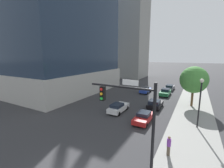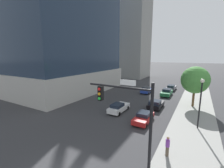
% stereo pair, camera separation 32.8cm
% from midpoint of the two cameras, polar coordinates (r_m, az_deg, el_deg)
% --- Properties ---
extents(sidewalk, '(5.26, 120.00, 0.15)m').
position_cam_midpoint_polar(sidewalk, '(27.78, 27.80, -8.44)').
color(sidewalk, gray).
rests_on(sidewalk, ground).
extents(construction_building, '(14.18, 14.96, 43.18)m').
position_cam_midpoint_polar(construction_building, '(63.94, 6.07, 20.18)').
color(construction_building, gray).
rests_on(construction_building, ground).
extents(traffic_light_pole, '(4.75, 0.48, 6.84)m').
position_cam_midpoint_polar(traffic_light_pole, '(10.43, 6.18, -10.45)').
color(traffic_light_pole, black).
rests_on(traffic_light_pole, sidewalk).
extents(street_lamp, '(0.44, 0.44, 5.83)m').
position_cam_midpoint_polar(street_lamp, '(20.15, 29.64, -3.96)').
color(street_lamp, black).
rests_on(street_lamp, sidewalk).
extents(street_tree, '(4.39, 4.39, 6.67)m').
position_cam_midpoint_polar(street_tree, '(28.44, 27.90, 1.39)').
color(street_tree, brown).
rests_on(street_tree, sidewalk).
extents(car_gray, '(1.81, 4.53, 1.37)m').
position_cam_midpoint_polar(car_gray, '(41.28, 20.52, -1.10)').
color(car_gray, slate).
rests_on(car_gray, ground).
extents(car_white, '(1.77, 4.39, 1.41)m').
position_cam_midpoint_polar(car_white, '(23.70, 1.95, -8.73)').
color(car_white, silver).
rests_on(car_white, ground).
extents(car_blue, '(1.76, 4.23, 1.44)m').
position_cam_midpoint_polar(car_blue, '(36.40, 12.08, -2.14)').
color(car_blue, '#233D9E').
rests_on(car_blue, ground).
extents(car_green, '(1.84, 4.58, 1.48)m').
position_cam_midpoint_polar(car_green, '(35.16, 18.98, -2.88)').
color(car_green, '#1E6638').
rests_on(car_green, ground).
extents(car_red, '(1.77, 4.16, 1.35)m').
position_cam_midpoint_polar(car_red, '(20.69, 11.20, -12.00)').
color(car_red, red).
rests_on(car_red, ground).
extents(car_black, '(1.94, 4.11, 1.45)m').
position_cam_midpoint_polar(car_black, '(26.33, 15.37, -7.10)').
color(car_black, black).
rests_on(car_black, ground).
extents(pedestrian_purple_shirt, '(0.34, 0.34, 1.73)m').
position_cam_midpoint_polar(pedestrian_purple_shirt, '(14.69, 19.74, -20.78)').
color(pedestrian_purple_shirt, brown).
rests_on(pedestrian_purple_shirt, sidewalk).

